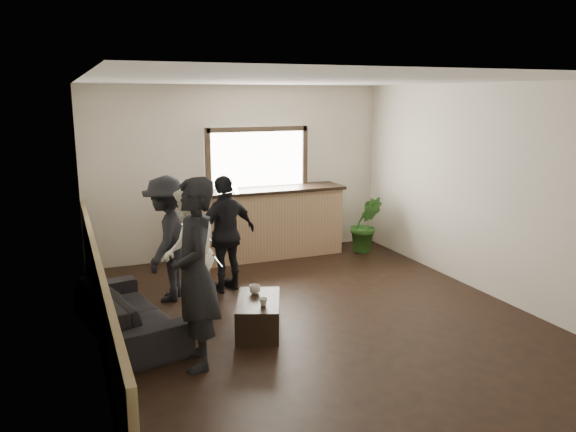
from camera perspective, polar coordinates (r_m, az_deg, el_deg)
name	(u,v)px	position (r m, az deg, el deg)	size (l,w,h in m)	color
ground	(315,316)	(6.94, 2.78, -10.16)	(5.00, 6.00, 0.01)	black
room_shell	(257,202)	(6.26, -3.22, 1.39)	(5.01, 6.01, 2.80)	silver
bar_counter	(263,219)	(9.25, -2.53, -0.28)	(2.70, 0.68, 2.13)	#A47D59
sofa	(129,311)	(6.60, -15.87, -9.27)	(1.88, 0.74, 0.55)	black
coffee_table	(258,315)	(6.48, -3.02, -10.03)	(0.47, 0.85, 0.38)	black
cup_a	(255,289)	(6.58, -3.39, -7.46)	(0.13, 0.13, 0.10)	silver
cup_b	(263,302)	(6.23, -2.52, -8.68)	(0.09, 0.09, 0.09)	silver
potted_plant	(366,224)	(9.63, 7.91, -0.82)	(0.54, 0.43, 0.97)	#2D6623
person_a	(195,274)	(5.52, -9.40, -5.85)	(0.52, 0.73, 1.89)	black
person_b	(189,254)	(6.76, -9.99, -3.78)	(0.75, 0.88, 1.60)	white
person_c	(167,239)	(7.43, -12.17, -2.28)	(1.01, 1.22, 1.64)	black
person_d	(226,234)	(7.65, -6.30, -1.81)	(1.01, 0.70, 1.60)	black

